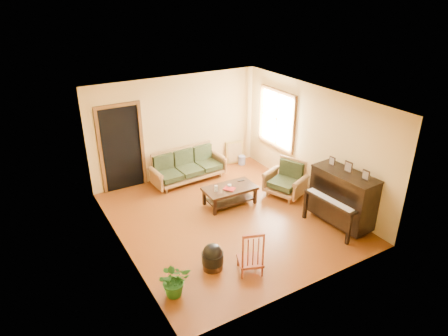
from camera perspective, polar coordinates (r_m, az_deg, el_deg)
floor at (r=8.67m, az=0.53°, el=-7.12°), size 5.00×5.00×0.00m
doorway at (r=9.76m, az=-14.40°, el=2.64°), size 1.08×0.16×2.05m
window at (r=10.16m, az=7.57°, el=6.97°), size 0.12×1.36×1.46m
sofa at (r=10.09m, az=-5.07°, el=0.27°), size 1.94×0.92×0.81m
coffee_table at (r=9.08m, az=0.83°, el=-3.96°), size 1.19×0.67×0.43m
armchair at (r=9.45m, az=8.74°, el=-1.60°), size 1.07×1.09×0.85m
piano at (r=8.53m, az=16.55°, el=-4.25°), size 0.89×1.40×1.19m
footstool at (r=7.21m, az=-1.64°, el=-12.92°), size 0.42×0.42×0.37m
red_chair at (r=7.00m, az=3.80°, el=-11.67°), size 0.54×0.56×0.88m
leaning_frame at (r=11.07m, az=1.53°, el=2.27°), size 0.51×0.21×0.66m
ceramic_crock at (r=11.09m, az=2.56°, el=1.13°), size 0.24×0.24×0.25m
potted_plant at (r=6.68m, az=-7.08°, el=-15.56°), size 0.61×0.55×0.59m
book at (r=8.81m, az=0.55°, el=-3.26°), size 0.30×0.31×0.02m
candle at (r=8.80m, az=-1.13°, el=-2.92°), size 0.10×0.10×0.13m
glass_jar at (r=8.98m, az=0.80°, el=-2.56°), size 0.10×0.10×0.06m
remote at (r=9.26m, az=2.42°, el=-1.81°), size 0.17×0.08×0.02m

